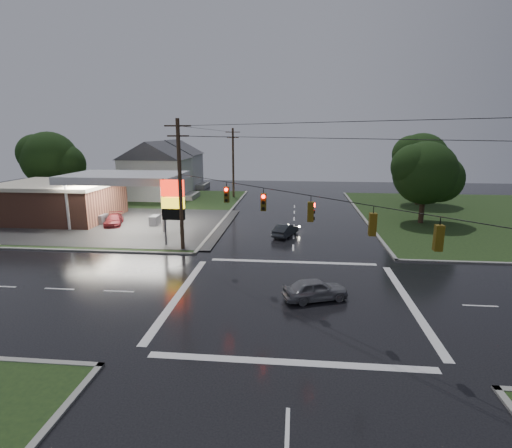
# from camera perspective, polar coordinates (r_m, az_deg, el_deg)

# --- Properties ---
(ground) EXTENTS (120.00, 120.00, 0.00)m
(ground) POSITION_cam_1_polar(r_m,az_deg,el_deg) (24.89, 5.10, -10.52)
(ground) COLOR black
(ground) RESTS_ON ground
(grass_nw) EXTENTS (36.00, 36.00, 0.08)m
(grass_nw) POSITION_cam_1_polar(r_m,az_deg,el_deg) (56.24, -22.06, 1.94)
(grass_nw) COLOR black
(grass_nw) RESTS_ON ground
(gas_station) EXTENTS (26.20, 18.00, 5.60)m
(gas_station) POSITION_cam_1_polar(r_m,az_deg,el_deg) (50.27, -25.26, 3.34)
(gas_station) COLOR #2D2D2D
(gas_station) RESTS_ON ground
(pylon_sign) EXTENTS (2.00, 0.35, 6.00)m
(pylon_sign) POSITION_cam_1_polar(r_m,az_deg,el_deg) (35.46, -11.77, 3.16)
(pylon_sign) COLOR #59595E
(pylon_sign) RESTS_ON ground
(utility_pole_nw) EXTENTS (2.20, 0.32, 11.00)m
(utility_pole_nw) POSITION_cam_1_polar(r_m,az_deg,el_deg) (33.98, -10.79, 5.70)
(utility_pole_nw) COLOR #382619
(utility_pole_nw) RESTS_ON ground
(utility_pole_n) EXTENTS (2.20, 0.32, 10.50)m
(utility_pole_n) POSITION_cam_1_polar(r_m,az_deg,el_deg) (61.74, -3.28, 8.86)
(utility_pole_n) COLOR #382619
(utility_pole_n) RESTS_ON ground
(traffic_signals) EXTENTS (26.87, 26.87, 1.47)m
(traffic_signals) POSITION_cam_1_polar(r_m,az_deg,el_deg) (23.06, 5.47, 4.40)
(traffic_signals) COLOR black
(traffic_signals) RESTS_ON ground
(house_near) EXTENTS (11.05, 8.48, 8.60)m
(house_near) POSITION_cam_1_polar(r_m,az_deg,el_deg) (62.72, -14.04, 7.59)
(house_near) COLOR silver
(house_near) RESTS_ON ground
(house_far) EXTENTS (11.05, 8.48, 8.60)m
(house_far) POSITION_cam_1_polar(r_m,az_deg,el_deg) (74.38, -11.68, 8.50)
(house_far) COLOR silver
(house_far) RESTS_ON ground
(tree_nw_behind) EXTENTS (8.93, 7.60, 10.00)m
(tree_nw_behind) POSITION_cam_1_polar(r_m,az_deg,el_deg) (62.89, -27.26, 8.19)
(tree_nw_behind) COLOR black
(tree_nw_behind) RESTS_ON ground
(tree_ne_near) EXTENTS (7.99, 6.80, 8.98)m
(tree_ne_near) POSITION_cam_1_polar(r_m,az_deg,el_deg) (47.17, 23.17, 6.68)
(tree_ne_near) COLOR black
(tree_ne_near) RESTS_ON ground
(tree_ne_far) EXTENTS (8.46, 7.20, 9.80)m
(tree_ne_far) POSITION_cam_1_polar(r_m,az_deg,el_deg) (59.44, 22.63, 8.42)
(tree_ne_far) COLOR black
(tree_ne_far) RESTS_ON ground
(car_north) EXTENTS (2.62, 3.90, 1.22)m
(car_north) POSITION_cam_1_polar(r_m,az_deg,el_deg) (38.87, 4.23, -0.87)
(car_north) COLOR #22272B
(car_north) RESTS_ON ground
(car_crossing) EXTENTS (4.21, 2.81, 1.33)m
(car_crossing) POSITION_cam_1_polar(r_m,az_deg,el_deg) (24.60, 8.49, -9.22)
(car_crossing) COLOR slate
(car_crossing) RESTS_ON ground
(car_pump) EXTENTS (2.87, 4.51, 1.22)m
(car_pump) POSITION_cam_1_polar(r_m,az_deg,el_deg) (45.94, -19.65, 0.56)
(car_pump) COLOR #561317
(car_pump) RESTS_ON ground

